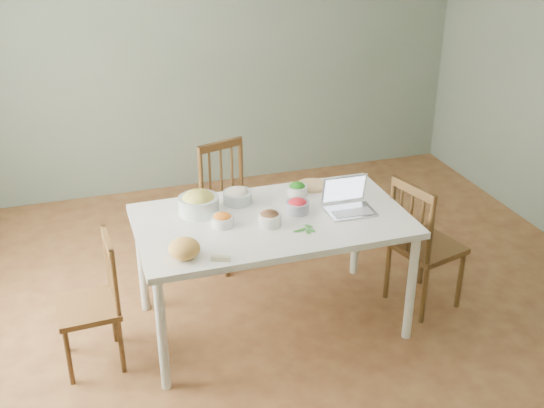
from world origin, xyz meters
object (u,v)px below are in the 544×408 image
object	(u,v)px
dining_table	(272,272)
chair_right	(427,243)
chair_far	(234,206)
laptop	(351,198)
chair_left	(87,304)
bread_boule	(184,249)
bowl_squash	(199,202)

from	to	relation	value
dining_table	chair_right	distance (m)	1.12
dining_table	chair_far	world-z (taller)	chair_far
chair_right	laptop	xyz separation A→B (m)	(-0.60, 0.01, 0.44)
dining_table	chair_left	xyz separation A→B (m)	(-1.21, -0.05, 0.03)
chair_right	chair_left	bearing A→B (deg)	73.96
chair_left	bread_boule	bearing A→B (deg)	62.19
bread_boule	laptop	bearing A→B (deg)	11.82
bowl_squash	chair_left	bearing A→B (deg)	-160.98
dining_table	bread_boule	world-z (taller)	bread_boule
dining_table	chair_far	xyz separation A→B (m)	(-0.02, 0.90, 0.07)
chair_right	bread_boule	size ratio (longest dim) A/B	5.31
chair_far	bread_boule	size ratio (longest dim) A/B	5.22
chair_left	bowl_squash	distance (m)	0.94
chair_far	laptop	world-z (taller)	laptop
bowl_squash	bread_boule	bearing A→B (deg)	-110.41
dining_table	chair_far	bearing A→B (deg)	91.46
chair_far	chair_right	world-z (taller)	chair_right
chair_far	chair_left	distance (m)	1.52
chair_left	laptop	world-z (taller)	laptop
bread_boule	bowl_squash	distance (m)	0.57
chair_far	chair_right	size ratio (longest dim) A/B	0.98
dining_table	bowl_squash	size ratio (longest dim) A/B	6.62
bread_boule	laptop	world-z (taller)	laptop
dining_table	laptop	xyz separation A→B (m)	(0.51, -0.08, 0.52)
chair_right	bowl_squash	bearing A→B (deg)	63.71
chair_left	bread_boule	distance (m)	0.77
dining_table	bowl_squash	bearing A→B (deg)	153.43
bowl_squash	laptop	world-z (taller)	laptop
chair_far	laptop	bearing A→B (deg)	-78.30
dining_table	chair_right	size ratio (longest dim) A/B	1.78
bread_boule	bowl_squash	bearing A→B (deg)	69.59
chair_left	bowl_squash	world-z (taller)	bowl_squash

